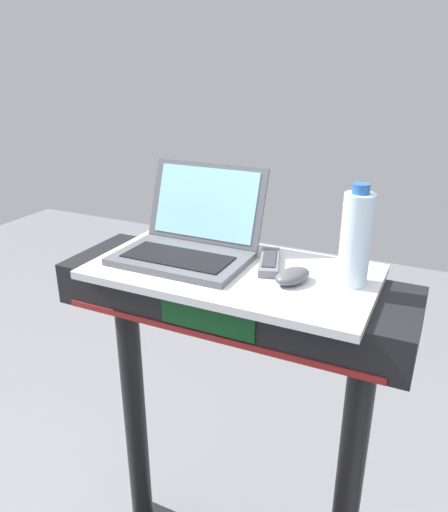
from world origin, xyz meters
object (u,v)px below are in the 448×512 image
(water_bottle, at_px, (356,239))
(tv_remote, at_px, (269,262))
(computer_mouse, at_px, (293,276))
(laptop, at_px, (189,239))

(water_bottle, relative_size, tv_remote, 1.41)
(computer_mouse, bearing_deg, tv_remote, 161.25)
(computer_mouse, relative_size, water_bottle, 0.43)
(water_bottle, distance_m, tv_remote, 0.23)
(computer_mouse, xyz_separation_m, water_bottle, (0.12, 0.05, 0.09))
(laptop, xyz_separation_m, water_bottle, (0.42, 0.01, 0.06))
(laptop, relative_size, tv_remote, 2.00)
(computer_mouse, height_order, water_bottle, water_bottle)
(tv_remote, bearing_deg, laptop, -172.99)
(laptop, distance_m, water_bottle, 0.43)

